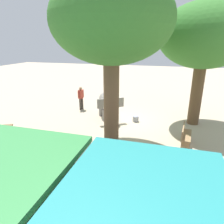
{
  "coord_description": "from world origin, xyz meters",
  "views": [
    {
      "loc": [
        -2.22,
        11.06,
        4.5
      ],
      "look_at": [
        0.68,
        0.87,
        0.8
      ],
      "focal_mm": 32.33,
      "sensor_mm": 36.0,
      "label": 1
    }
  ],
  "objects_px": {
    "person_handler": "(81,96)",
    "picnic_table_near": "(0,135)",
    "shade_tree_main": "(204,37)",
    "wooden_bench": "(185,135)",
    "shade_tree_secondary": "(111,22)",
    "market_stall_green": "(15,216)",
    "feed_bucket": "(136,119)",
    "elephant": "(107,103)"
  },
  "relations": [
    {
      "from": "market_stall_green",
      "to": "shade_tree_secondary",
      "type": "bearing_deg",
      "value": -94.56
    },
    {
      "from": "person_handler",
      "to": "picnic_table_near",
      "type": "xyz_separation_m",
      "value": [
        1.3,
        5.87,
        -0.36
      ]
    },
    {
      "from": "elephant",
      "to": "picnic_table_near",
      "type": "distance_m",
      "value": 5.9
    },
    {
      "from": "wooden_bench",
      "to": "picnic_table_near",
      "type": "xyz_separation_m",
      "value": [
        7.96,
        2.53,
        0.12
      ]
    },
    {
      "from": "person_handler",
      "to": "market_stall_green",
      "type": "height_order",
      "value": "market_stall_green"
    },
    {
      "from": "person_handler",
      "to": "shade_tree_main",
      "type": "distance_m",
      "value": 8.2
    },
    {
      "from": "shade_tree_secondary",
      "to": "person_handler",
      "type": "bearing_deg",
      "value": -51.19
    },
    {
      "from": "elephant",
      "to": "picnic_table_near",
      "type": "xyz_separation_m",
      "value": [
        3.57,
        4.67,
        -0.44
      ]
    },
    {
      "from": "person_handler",
      "to": "feed_bucket",
      "type": "xyz_separation_m",
      "value": [
        -4.01,
        1.17,
        -0.79
      ]
    },
    {
      "from": "elephant",
      "to": "market_stall_green",
      "type": "xyz_separation_m",
      "value": [
        -0.66,
        8.61,
        0.12
      ]
    },
    {
      "from": "market_stall_green",
      "to": "feed_bucket",
      "type": "height_order",
      "value": "market_stall_green"
    },
    {
      "from": "market_stall_green",
      "to": "feed_bucket",
      "type": "distance_m",
      "value": 8.75
    },
    {
      "from": "market_stall_green",
      "to": "feed_bucket",
      "type": "relative_size",
      "value": 7.0
    },
    {
      "from": "shade_tree_secondary",
      "to": "picnic_table_near",
      "type": "bearing_deg",
      "value": 19.5
    },
    {
      "from": "person_handler",
      "to": "wooden_bench",
      "type": "bearing_deg",
      "value": -1.83
    },
    {
      "from": "elephant",
      "to": "wooden_bench",
      "type": "distance_m",
      "value": 4.91
    },
    {
      "from": "person_handler",
      "to": "market_stall_green",
      "type": "bearing_deg",
      "value": -48.55
    },
    {
      "from": "person_handler",
      "to": "feed_bucket",
      "type": "bearing_deg",
      "value": 8.54
    },
    {
      "from": "market_stall_green",
      "to": "wooden_bench",
      "type": "bearing_deg",
      "value": -119.91
    },
    {
      "from": "elephant",
      "to": "person_handler",
      "type": "relative_size",
      "value": 1.36
    },
    {
      "from": "elephant",
      "to": "picnic_table_near",
      "type": "bearing_deg",
      "value": -69.37
    },
    {
      "from": "picnic_table_near",
      "to": "person_handler",
      "type": "bearing_deg",
      "value": 139.41
    },
    {
      "from": "elephant",
      "to": "shade_tree_secondary",
      "type": "relative_size",
      "value": 0.32
    },
    {
      "from": "elephant",
      "to": "wooden_bench",
      "type": "relative_size",
      "value": 1.54
    },
    {
      "from": "elephant",
      "to": "market_stall_green",
      "type": "distance_m",
      "value": 8.63
    },
    {
      "from": "shade_tree_main",
      "to": "wooden_bench",
      "type": "distance_m",
      "value": 5.13
    },
    {
      "from": "wooden_bench",
      "to": "picnic_table_near",
      "type": "relative_size",
      "value": 0.71
    },
    {
      "from": "person_handler",
      "to": "wooden_bench",
      "type": "distance_m",
      "value": 7.46
    },
    {
      "from": "shade_tree_main",
      "to": "wooden_bench",
      "type": "bearing_deg",
      "value": 77.88
    },
    {
      "from": "shade_tree_main",
      "to": "market_stall_green",
      "type": "xyz_separation_m",
      "value": [
        4.32,
        9.26,
        -3.59
      ]
    },
    {
      "from": "wooden_bench",
      "to": "picnic_table_near",
      "type": "distance_m",
      "value": 8.35
    },
    {
      "from": "shade_tree_secondary",
      "to": "picnic_table_near",
      "type": "distance_m",
      "value": 6.79
    },
    {
      "from": "person_handler",
      "to": "market_stall_green",
      "type": "relative_size",
      "value": 0.64
    },
    {
      "from": "wooden_bench",
      "to": "feed_bucket",
      "type": "height_order",
      "value": "wooden_bench"
    },
    {
      "from": "person_handler",
      "to": "shade_tree_secondary",
      "type": "height_order",
      "value": "shade_tree_secondary"
    },
    {
      "from": "elephant",
      "to": "wooden_bench",
      "type": "height_order",
      "value": "elephant"
    },
    {
      "from": "wooden_bench",
      "to": "feed_bucket",
      "type": "xyz_separation_m",
      "value": [
        2.64,
        -2.17,
        -0.31
      ]
    },
    {
      "from": "market_stall_green",
      "to": "elephant",
      "type": "bearing_deg",
      "value": -85.59
    },
    {
      "from": "picnic_table_near",
      "to": "feed_bucket",
      "type": "xyz_separation_m",
      "value": [
        -5.31,
        -4.7,
        -0.43
      ]
    },
    {
      "from": "feed_bucket",
      "to": "shade_tree_main",
      "type": "bearing_deg",
      "value": -169.07
    },
    {
      "from": "elephant",
      "to": "person_handler",
      "type": "height_order",
      "value": "person_handler"
    },
    {
      "from": "elephant",
      "to": "shade_tree_secondary",
      "type": "distance_m",
      "value": 5.28
    }
  ]
}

